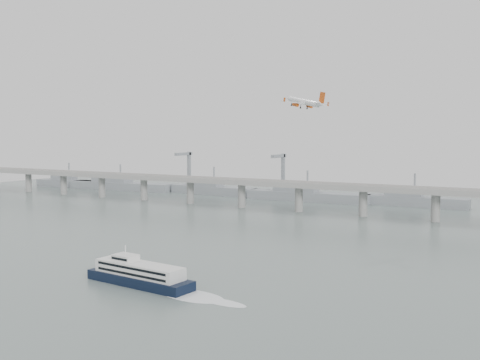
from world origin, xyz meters
The scene contains 5 objects.
ground centered at (0.00, 0.00, 0.00)m, with size 900.00×900.00×0.00m, color slate.
bridge centered at (-1.15, 200.00, 17.65)m, with size 800.00×22.00×23.90m.
distant_fleet centered at (-155.36, 265.08, 6.22)m, with size 453.00×60.90×40.00m.
ferry centered at (-2.13, -22.13, 4.06)m, with size 79.46×18.88×14.98m.
airliner centered at (17.43, 96.82, 76.80)m, with size 30.91×29.18×8.89m.
Camera 1 is at (138.92, -191.96, 59.72)m, focal length 42.00 mm.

